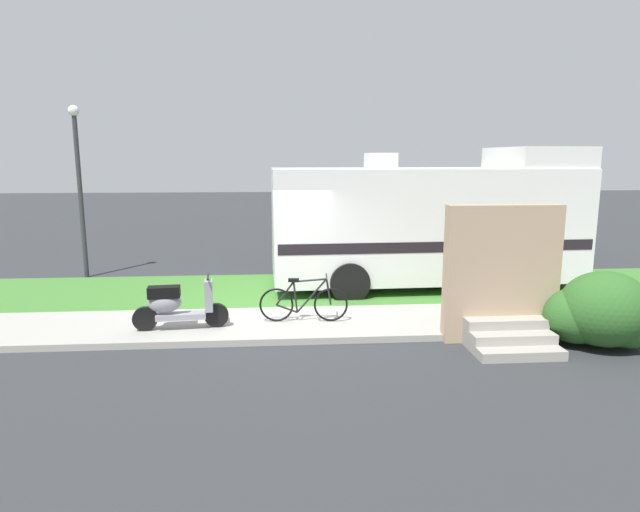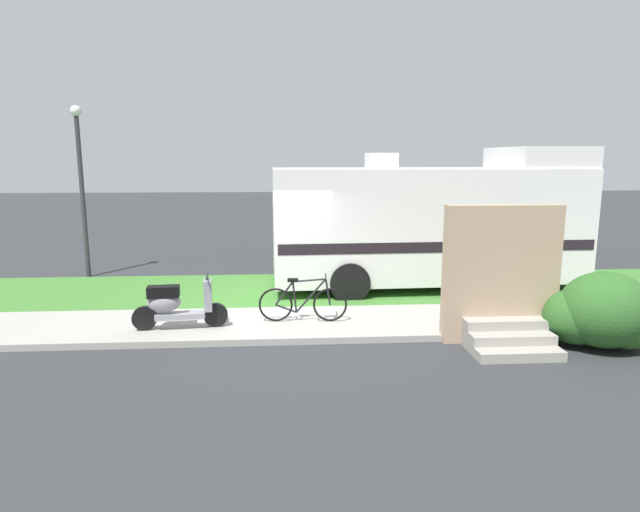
% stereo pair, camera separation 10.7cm
% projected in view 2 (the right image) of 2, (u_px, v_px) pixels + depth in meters
% --- Properties ---
extents(ground_plane, '(80.00, 80.00, 0.00)m').
position_uv_depth(ground_plane, '(273.00, 310.00, 11.36)').
color(ground_plane, '#2D3033').
extents(sidewalk, '(24.00, 2.00, 0.12)m').
position_uv_depth(sidewalk, '(272.00, 325.00, 10.17)').
color(sidewalk, '#9E9B93').
rests_on(sidewalk, ground).
extents(grass_strip, '(24.00, 3.40, 0.08)m').
position_uv_depth(grass_strip, '(274.00, 291.00, 12.82)').
color(grass_strip, '#3D752D').
rests_on(grass_strip, ground).
extents(motorhome_rv, '(7.46, 2.87, 3.44)m').
position_uv_depth(motorhome_rv, '(429.00, 222.00, 13.08)').
color(motorhome_rv, silver).
rests_on(motorhome_rv, ground).
extents(scooter, '(1.70, 0.51, 0.97)m').
position_uv_depth(scooter, '(176.00, 304.00, 9.68)').
color(scooter, black).
rests_on(scooter, ground).
extents(bicycle, '(1.68, 0.52, 0.88)m').
position_uv_depth(bicycle, '(303.00, 302.00, 10.11)').
color(bicycle, black).
rests_on(bicycle, ground).
extents(pickup_truck_near, '(5.38, 2.32, 1.84)m').
position_uv_depth(pickup_truck_near, '(465.00, 227.00, 17.36)').
color(pickup_truck_near, '#1E478C').
rests_on(pickup_truck_near, ground).
extents(porch_steps, '(2.00, 1.26, 2.40)m').
position_uv_depth(porch_steps, '(503.00, 289.00, 9.20)').
color(porch_steps, '#9E998E').
rests_on(porch_steps, ground).
extents(bush_by_porch, '(1.81, 1.36, 1.28)m').
position_uv_depth(bush_by_porch, '(602.00, 314.00, 8.98)').
color(bush_by_porch, '#2D6026').
rests_on(bush_by_porch, ground).
extents(bottle_green, '(0.06, 0.06, 0.30)m').
position_uv_depth(bottle_green, '(453.00, 305.00, 10.81)').
color(bottle_green, '#19722D').
rests_on(bottle_green, ground).
extents(street_lamp_post, '(0.28, 0.28, 4.51)m').
position_uv_depth(street_lamp_post, '(81.00, 176.00, 14.06)').
color(street_lamp_post, '#333338').
rests_on(street_lamp_post, ground).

